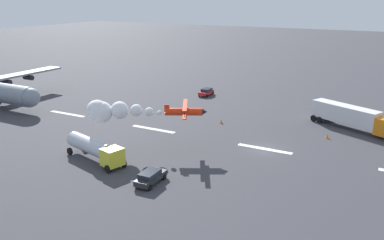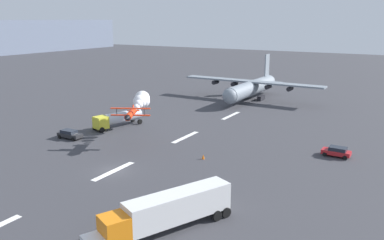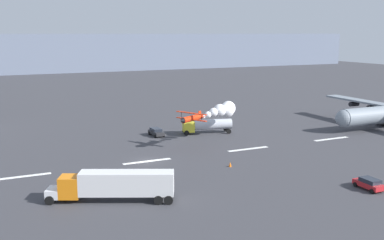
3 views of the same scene
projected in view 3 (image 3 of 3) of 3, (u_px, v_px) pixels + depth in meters
The scene contains 13 objects.
ground_plane at pixel (147, 161), 74.09m from camera, with size 440.00×440.00×0.00m, color #38383D.
runway_stripe_2 at pixel (22, 177), 66.21m from camera, with size 8.00×0.90×0.01m, color white.
runway_stripe_3 at pixel (147, 161), 74.09m from camera, with size 8.00×0.90×0.01m, color white.
runway_stripe_4 at pixel (248, 149), 81.97m from camera, with size 8.00×0.90×0.01m, color white.
runway_stripe_5 at pixel (331, 139), 89.84m from camera, with size 8.00×0.90×0.01m, color white.
mountain_ridge_distant at pixel (25, 54), 234.16m from camera, with size 396.00×16.00×19.80m, color slate.
stunt_biplane_red at pixel (222, 111), 89.48m from camera, with size 15.16×10.27×3.21m.
semi_truck_orange at pixel (115, 184), 56.19m from camera, with size 15.09×8.98×3.70m.
fuel_tanker_truck at pixel (207, 125), 94.50m from camera, with size 10.32×5.11×2.90m.
followme_car_yellow at pixel (369, 183), 60.66m from camera, with size 2.07×4.22×1.52m.
airport_staff_sedan at pixel (156, 132), 92.41m from camera, with size 2.15×4.61×1.52m.
traffic_cone_near at pixel (121, 181), 63.25m from camera, with size 0.44×0.44×0.75m, color orange.
traffic_cone_far at pixel (230, 164), 71.08m from camera, with size 0.44×0.44×0.75m, color orange.
Camera 3 is at (-23.85, -67.88, 20.18)m, focal length 43.37 mm.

